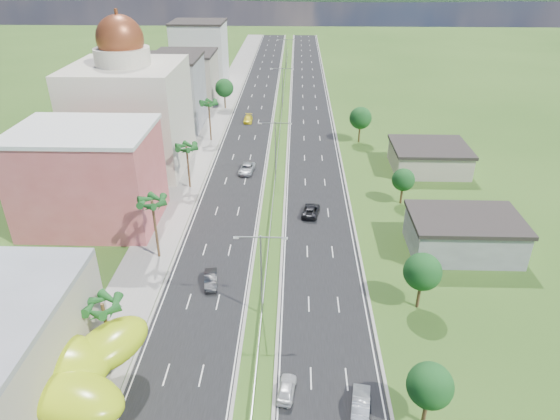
# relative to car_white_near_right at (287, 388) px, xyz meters

# --- Properties ---
(ground) EXTENTS (500.00, 500.00, 0.00)m
(ground) POSITION_rel_car_white_near_right_xyz_m (-3.20, 2.04, -0.73)
(ground) COLOR #2D5119
(ground) RESTS_ON ground
(road_left) EXTENTS (11.00, 260.00, 0.04)m
(road_left) POSITION_rel_car_white_near_right_xyz_m (-10.70, 92.04, -0.71)
(road_left) COLOR black
(road_left) RESTS_ON ground
(road_right) EXTENTS (11.00, 260.00, 0.04)m
(road_right) POSITION_rel_car_white_near_right_xyz_m (4.30, 92.04, -0.71)
(road_right) COLOR black
(road_right) RESTS_ON ground
(sidewalk_left) EXTENTS (7.00, 260.00, 0.12)m
(sidewalk_left) POSITION_rel_car_white_near_right_xyz_m (-20.20, 92.04, -0.67)
(sidewalk_left) COLOR gray
(sidewalk_left) RESTS_ON ground
(median_guardrail) EXTENTS (0.10, 216.06, 0.76)m
(median_guardrail) POSITION_rel_car_white_near_right_xyz_m (-3.20, 74.03, -0.11)
(median_guardrail) COLOR gray
(median_guardrail) RESTS_ON ground
(streetlight_median_b) EXTENTS (6.04, 0.25, 11.00)m
(streetlight_median_b) POSITION_rel_car_white_near_right_xyz_m (-3.20, 12.04, 6.02)
(streetlight_median_b) COLOR gray
(streetlight_median_b) RESTS_ON ground
(streetlight_median_c) EXTENTS (6.04, 0.25, 11.00)m
(streetlight_median_c) POSITION_rel_car_white_near_right_xyz_m (-3.20, 52.04, 6.02)
(streetlight_median_c) COLOR gray
(streetlight_median_c) RESTS_ON ground
(streetlight_median_d) EXTENTS (6.04, 0.25, 11.00)m
(streetlight_median_d) POSITION_rel_car_white_near_right_xyz_m (-3.20, 97.04, 6.02)
(streetlight_median_d) COLOR gray
(streetlight_median_d) RESTS_ON ground
(streetlight_median_e) EXTENTS (6.04, 0.25, 11.00)m
(streetlight_median_e) POSITION_rel_car_white_near_right_xyz_m (-3.20, 142.04, 6.02)
(streetlight_median_e) COLOR gray
(streetlight_median_e) RESTS_ON ground
(lime_canopy) EXTENTS (18.00, 15.00, 7.40)m
(lime_canopy) POSITION_rel_car_white_near_right_xyz_m (-23.20, -1.97, 4.26)
(lime_canopy) COLOR #A4C012
(lime_canopy) RESTS_ON ground
(pink_shophouse) EXTENTS (20.00, 15.00, 15.00)m
(pink_shophouse) POSITION_rel_car_white_near_right_xyz_m (-31.20, 34.04, 6.77)
(pink_shophouse) COLOR #C0524F
(pink_shophouse) RESTS_ON ground
(domed_building) EXTENTS (20.00, 20.00, 28.70)m
(domed_building) POSITION_rel_car_white_near_right_xyz_m (-31.20, 57.04, 10.62)
(domed_building) COLOR beige
(domed_building) RESTS_ON ground
(midrise_grey) EXTENTS (16.00, 15.00, 16.00)m
(midrise_grey) POSITION_rel_car_white_near_right_xyz_m (-30.20, 82.04, 7.27)
(midrise_grey) COLOR gray
(midrise_grey) RESTS_ON ground
(midrise_beige) EXTENTS (16.00, 15.00, 13.00)m
(midrise_beige) POSITION_rel_car_white_near_right_xyz_m (-30.20, 104.04, 5.77)
(midrise_beige) COLOR #B7A896
(midrise_beige) RESTS_ON ground
(midrise_white) EXTENTS (16.00, 15.00, 18.00)m
(midrise_white) POSITION_rel_car_white_near_right_xyz_m (-30.20, 127.04, 8.27)
(midrise_white) COLOR silver
(midrise_white) RESTS_ON ground
(shed_near) EXTENTS (15.00, 10.00, 5.00)m
(shed_near) POSITION_rel_car_white_near_right_xyz_m (24.80, 27.04, 1.77)
(shed_near) COLOR gray
(shed_near) RESTS_ON ground
(shed_far) EXTENTS (14.00, 12.00, 4.40)m
(shed_far) POSITION_rel_car_white_near_right_xyz_m (26.80, 57.04, 1.47)
(shed_far) COLOR #B7A896
(shed_far) RESTS_ON ground
(palm_tree_b) EXTENTS (3.60, 3.60, 8.10)m
(palm_tree_b) POSITION_rel_car_white_near_right_xyz_m (-18.70, 4.04, 6.33)
(palm_tree_b) COLOR #47301C
(palm_tree_b) RESTS_ON ground
(palm_tree_c) EXTENTS (3.60, 3.60, 9.60)m
(palm_tree_c) POSITION_rel_car_white_near_right_xyz_m (-18.70, 24.04, 7.77)
(palm_tree_c) COLOR #47301C
(palm_tree_c) RESTS_ON ground
(palm_tree_d) EXTENTS (3.60, 3.60, 8.60)m
(palm_tree_d) POSITION_rel_car_white_near_right_xyz_m (-18.70, 47.04, 6.81)
(palm_tree_d) COLOR #47301C
(palm_tree_d) RESTS_ON ground
(palm_tree_e) EXTENTS (3.60, 3.60, 9.40)m
(palm_tree_e) POSITION_rel_car_white_near_right_xyz_m (-18.70, 72.04, 7.58)
(palm_tree_e) COLOR #47301C
(palm_tree_e) RESTS_ON ground
(leafy_tree_lfar) EXTENTS (4.90, 4.90, 8.05)m
(leafy_tree_lfar) POSITION_rel_car_white_near_right_xyz_m (-18.70, 97.04, 4.85)
(leafy_tree_lfar) COLOR #47301C
(leafy_tree_lfar) RESTS_ON ground
(leafy_tree_ra) EXTENTS (4.20, 4.20, 6.90)m
(leafy_tree_ra) POSITION_rel_car_white_near_right_xyz_m (12.80, -2.96, 4.04)
(leafy_tree_ra) COLOR #47301C
(leafy_tree_ra) RESTS_ON ground
(leafy_tree_rb) EXTENTS (4.55, 4.55, 7.47)m
(leafy_tree_rb) POSITION_rel_car_white_near_right_xyz_m (15.80, 14.04, 4.45)
(leafy_tree_rb) COLOR #47301C
(leafy_tree_rb) RESTS_ON ground
(leafy_tree_rc) EXTENTS (3.85, 3.85, 6.33)m
(leafy_tree_rc) POSITION_rel_car_white_near_right_xyz_m (18.80, 42.04, 3.64)
(leafy_tree_rc) COLOR #47301C
(leafy_tree_rc) RESTS_ON ground
(leafy_tree_rd) EXTENTS (4.90, 4.90, 8.05)m
(leafy_tree_rd) POSITION_rel_car_white_near_right_xyz_m (14.80, 72.04, 4.85)
(leafy_tree_rd) COLOR #47301C
(leafy_tree_rd) RESTS_ON ground
(car_dark_left) EXTENTS (2.29, 4.80, 1.52)m
(car_dark_left) POSITION_rel_car_white_near_right_xyz_m (-10.26, 17.68, 0.07)
(car_dark_left) COLOR black
(car_dark_left) RESTS_ON road_left
(car_silver_mid_left) EXTENTS (3.19, 5.94, 1.59)m
(car_silver_mid_left) POSITION_rel_car_white_near_right_xyz_m (-8.90, 54.18, 0.10)
(car_silver_mid_left) COLOR #A5A8AC
(car_silver_mid_left) RESTS_ON road_left
(car_yellow_far_left) EXTENTS (2.15, 5.14, 1.48)m
(car_yellow_far_left) POSITION_rel_car_white_near_right_xyz_m (-11.44, 85.55, 0.05)
(car_yellow_far_left) COLOR yellow
(car_yellow_far_left) RESTS_ON road_left
(car_white_near_right) EXTENTS (2.15, 4.24, 1.38)m
(car_white_near_right) POSITION_rel_car_white_near_right_xyz_m (0.00, 0.00, 0.00)
(car_white_near_right) COLOR silver
(car_white_near_right) RESTS_ON road_right
(car_silver_right) EXTENTS (2.37, 4.95, 1.56)m
(car_silver_right) POSITION_rel_car_white_near_right_xyz_m (7.12, -1.59, 0.09)
(car_silver_right) COLOR #9FA2A6
(car_silver_right) RESTS_ON road_right
(car_dark_far_right) EXTENTS (3.39, 5.76, 1.50)m
(car_dark_far_right) POSITION_rel_car_white_near_right_xyz_m (3.23, 37.38, 0.06)
(car_dark_far_right) COLOR black
(car_dark_far_right) RESTS_ON road_right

